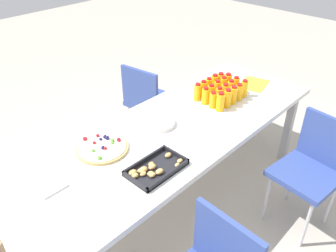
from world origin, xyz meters
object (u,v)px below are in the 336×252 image
Objects in this scene: juice_bottle_7 at (217,89)px; juice_bottle_15 at (244,89)px; juice_bottle_3 at (203,89)px; juice_bottle_19 at (220,102)px; juice_bottle_0 at (220,81)px; napkin_stack at (49,185)px; juice_bottle_13 at (219,96)px; juice_bottle_5 at (228,83)px; chair_near_left at (149,99)px; juice_bottle_17 at (233,95)px; juice_bottle_16 at (239,92)px; juice_bottle_2 at (209,86)px; chair_far_left at (313,165)px; juice_bottle_14 at (213,100)px; juice_bottle_9 at (205,96)px; juice_bottle_4 at (197,92)px; plate_stack at (160,123)px; paper_folder at (254,84)px; juice_bottle_6 at (223,86)px; fruit_pizza at (102,148)px; juice_bottle_12 at (225,93)px; party_table at (165,140)px; juice_bottle_18 at (227,99)px; juice_bottle_8 at (211,93)px; snack_tray at (155,169)px; juice_bottle_1 at (214,83)px; juice_bottle_10 at (236,86)px; juice_bottle_11 at (231,89)px.

juice_bottle_15 is (-0.14, 0.15, 0.00)m from juice_bottle_7.
juice_bottle_19 is at bearing 70.85° from juice_bottle_3.
juice_bottle_0 is 0.88× the size of napkin_stack.
juice_bottle_5 is at bearing -160.51° from juice_bottle_13.
juice_bottle_17 reaches higher than chair_near_left.
juice_bottle_16 is (-0.15, 0.08, 0.00)m from juice_bottle_13.
juice_bottle_16 is at bearing 108.51° from juice_bottle_2.
juice_bottle_14 is (0.16, -0.76, 0.28)m from chair_far_left.
chair_near_left is 0.72m from juice_bottle_9.
napkin_stack is (1.29, 0.03, -0.06)m from juice_bottle_4.
plate_stack reaches higher than paper_folder.
juice_bottle_5 reaches higher than juice_bottle_6.
fruit_pizza is at bearing -1.51° from juice_bottle_4.
juice_bottle_15 is at bearing 124.14° from juice_bottle_2.
chair_near_left is 0.94m from paper_folder.
fruit_pizza is at bearing -9.78° from juice_bottle_12.
party_table is 18.08× the size of juice_bottle_4.
juice_bottle_0 is 0.75m from plate_stack.
juice_bottle_19 is (0.08, -0.01, -0.00)m from juice_bottle_18.
juice_bottle_0 is at bearing -165.38° from juice_bottle_9.
plate_stack is (0.52, -0.04, -0.05)m from juice_bottle_8.
juice_bottle_16 is (0.01, 0.15, -0.00)m from juice_bottle_6.
chair_far_left is 0.81m from juice_bottle_12.
snack_tray is (0.88, 0.20, -0.05)m from juice_bottle_13.
chair_far_left is 6.27× the size of juice_bottle_0.
juice_bottle_18 reaches higher than juice_bottle_14.
juice_bottle_4 is 0.32m from juice_bottle_16.
juice_bottle_6 is 0.17m from juice_bottle_13.
juice_bottle_8 is at bearing -162.62° from snack_tray.
juice_bottle_14 is (0.23, 0.16, -0.01)m from juice_bottle_1.
juice_bottle_1 reaches higher than juice_bottle_8.
juice_bottle_18 reaches higher than juice_bottle_10.
snack_tray is at bearing 13.93° from juice_bottle_14.
juice_bottle_19 reaches higher than juice_bottle_17.
juice_bottle_7 is 0.53× the size of paper_folder.
juice_bottle_11 reaches higher than juice_bottle_14.
juice_bottle_6 reaches higher than napkin_stack.
juice_bottle_6 is 0.56× the size of paper_folder.
chair_far_left is 0.75m from juice_bottle_18.
juice_bottle_8 is at bearing -118.89° from juice_bottle_19.
juice_bottle_5 is at bearing -178.96° from juice_bottle_9.
juice_bottle_4 is at bearing -91.32° from juice_bottle_9.
juice_bottle_12 is at bearing 132.95° from juice_bottle_8.
juice_bottle_2 is at bearing -167.59° from party_table.
party_table is at bearing 4.72° from juice_bottle_6.
chair_near_left is 1.47m from napkin_stack.
juice_bottle_6 is 0.15m from juice_bottle_16.
juice_bottle_15 reaches higher than snack_tray.
napkin_stack is (1.44, -0.04, -0.06)m from juice_bottle_7.
chair_far_left is 5.51× the size of juice_bottle_5.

